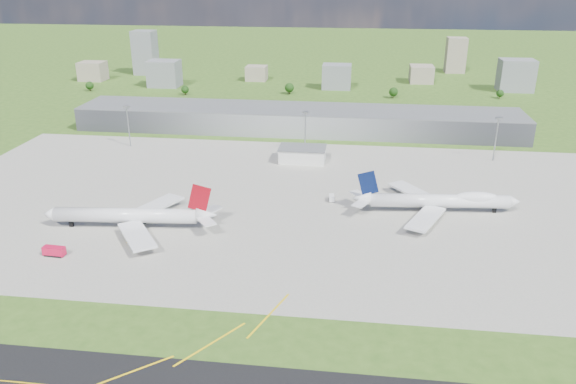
# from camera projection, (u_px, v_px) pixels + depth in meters

# --- Properties ---
(ground) EXTENTS (1400.00, 1400.00, 0.00)m
(ground) POSITION_uv_depth(u_px,v_px,m) (295.00, 136.00, 372.59)
(ground) COLOR #34561B
(ground) RESTS_ON ground
(apron) EXTENTS (360.00, 190.00, 0.08)m
(apron) POSITION_uv_depth(u_px,v_px,m) (290.00, 201.00, 270.26)
(apron) COLOR gray
(apron) RESTS_ON ground
(terminal) EXTENTS (300.00, 42.00, 15.00)m
(terminal) POSITION_uv_depth(u_px,v_px,m) (298.00, 120.00, 383.57)
(terminal) COLOR gray
(terminal) RESTS_ON ground
(ops_building) EXTENTS (26.00, 16.00, 8.00)m
(ops_building) POSITION_uv_depth(u_px,v_px,m) (302.00, 155.00, 323.95)
(ops_building) COLOR silver
(ops_building) RESTS_ON ground
(mast_west) EXTENTS (3.50, 2.00, 25.90)m
(mast_west) POSITION_uv_depth(u_px,v_px,m) (128.00, 119.00, 345.40)
(mast_west) COLOR gray
(mast_west) RESTS_ON ground
(mast_center) EXTENTS (3.50, 2.00, 25.90)m
(mast_center) POSITION_uv_depth(u_px,v_px,m) (305.00, 125.00, 332.60)
(mast_center) COLOR gray
(mast_center) RESTS_ON ground
(mast_east) EXTENTS (3.50, 2.00, 25.90)m
(mast_east) POSITION_uv_depth(u_px,v_px,m) (497.00, 131.00, 319.80)
(mast_east) COLOR gray
(mast_east) RESTS_ON ground
(airliner_red_twin) EXTENTS (75.69, 58.77, 20.76)m
(airliner_red_twin) POSITION_uv_depth(u_px,v_px,m) (132.00, 216.00, 240.91)
(airliner_red_twin) COLOR silver
(airliner_red_twin) RESTS_ON ground
(airliner_blue_quad) EXTENTS (76.40, 59.67, 19.94)m
(airliner_blue_quad) POSITION_uv_depth(u_px,v_px,m) (440.00, 201.00, 256.40)
(airliner_blue_quad) COLOR silver
(airliner_blue_quad) RESTS_ON ground
(fire_truck) EXTENTS (8.78, 3.85, 3.79)m
(fire_truck) POSITION_uv_depth(u_px,v_px,m) (54.00, 251.00, 218.85)
(fire_truck) COLOR red
(fire_truck) RESTS_ON ground
(tug_yellow) EXTENTS (4.51, 3.61, 1.93)m
(tug_yellow) POSITION_uv_depth(u_px,v_px,m) (131.00, 240.00, 230.03)
(tug_yellow) COLOR #D4A00C
(tug_yellow) RESTS_ON ground
(van_white_near) EXTENTS (3.05, 5.76, 2.78)m
(van_white_near) POSITION_uv_depth(u_px,v_px,m) (332.00, 198.00, 270.09)
(van_white_near) COLOR white
(van_white_near) RESTS_ON ground
(van_white_far) EXTENTS (4.79, 2.40, 2.46)m
(van_white_far) POSITION_uv_depth(u_px,v_px,m) (485.00, 200.00, 268.40)
(van_white_far) COLOR silver
(van_white_far) RESTS_ON ground
(bldg_far_w) EXTENTS (24.00, 20.00, 18.00)m
(bldg_far_w) POSITION_uv_depth(u_px,v_px,m) (93.00, 71.00, 551.15)
(bldg_far_w) COLOR gray
(bldg_far_w) RESTS_ON ground
(bldg_w) EXTENTS (28.00, 22.00, 24.00)m
(bldg_w) POSITION_uv_depth(u_px,v_px,m) (164.00, 73.00, 522.32)
(bldg_w) COLOR slate
(bldg_w) RESTS_ON ground
(bldg_cw) EXTENTS (20.00, 18.00, 14.00)m
(bldg_cw) POSITION_uv_depth(u_px,v_px,m) (257.00, 73.00, 551.67)
(bldg_cw) COLOR gray
(bldg_cw) RESTS_ON ground
(bldg_c) EXTENTS (26.00, 20.00, 22.00)m
(bldg_c) POSITION_uv_depth(u_px,v_px,m) (337.00, 77.00, 513.27)
(bldg_c) COLOR slate
(bldg_c) RESTS_ON ground
(bldg_ce) EXTENTS (22.00, 24.00, 16.00)m
(bldg_ce) POSITION_uv_depth(u_px,v_px,m) (421.00, 74.00, 541.87)
(bldg_ce) COLOR gray
(bldg_ce) RESTS_ON ground
(bldg_e) EXTENTS (30.00, 22.00, 28.00)m
(bldg_e) POSITION_uv_depth(u_px,v_px,m) (516.00, 75.00, 502.72)
(bldg_e) COLOR slate
(bldg_e) RESTS_ON ground
(bldg_tall_w) EXTENTS (22.00, 20.00, 44.00)m
(bldg_tall_w) POSITION_uv_depth(u_px,v_px,m) (145.00, 53.00, 578.40)
(bldg_tall_w) COLOR slate
(bldg_tall_w) RESTS_ON ground
(bldg_tall_e) EXTENTS (20.00, 18.00, 36.00)m
(bldg_tall_e) POSITION_uv_depth(u_px,v_px,m) (456.00, 55.00, 588.63)
(bldg_tall_e) COLOR gray
(bldg_tall_e) RESTS_ON ground
(tree_far_w) EXTENTS (7.20, 7.20, 8.80)m
(tree_far_w) POSITION_uv_depth(u_px,v_px,m) (90.00, 86.00, 504.27)
(tree_far_w) COLOR #382314
(tree_far_w) RESTS_ON ground
(tree_w) EXTENTS (6.75, 6.75, 8.25)m
(tree_w) POSITION_uv_depth(u_px,v_px,m) (185.00, 90.00, 489.32)
(tree_w) COLOR #382314
(tree_w) RESTS_ON ground
(tree_c) EXTENTS (8.10, 8.10, 9.90)m
(tree_c) POSITION_uv_depth(u_px,v_px,m) (289.00, 88.00, 492.27)
(tree_c) COLOR #382314
(tree_c) RESTS_ON ground
(tree_e) EXTENTS (7.65, 7.65, 9.35)m
(tree_e) POSITION_uv_depth(u_px,v_px,m) (393.00, 92.00, 477.32)
(tree_e) COLOR #382314
(tree_e) RESTS_ON ground
(tree_far_e) EXTENTS (6.30, 6.30, 7.70)m
(tree_far_e) POSITION_uv_depth(u_px,v_px,m) (500.00, 93.00, 476.41)
(tree_far_e) COLOR #382314
(tree_far_e) RESTS_ON ground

